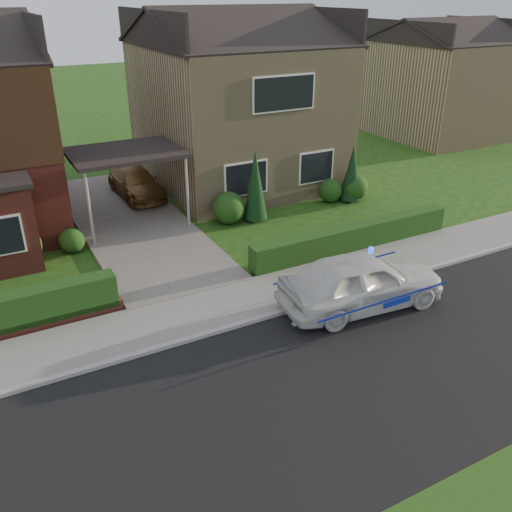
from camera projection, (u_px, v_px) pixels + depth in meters
ground at (285, 404)px, 11.34m from camera, size 120.00×120.00×0.00m
road at (285, 404)px, 11.34m from camera, size 60.00×6.00×0.02m
kerb at (223, 329)px, 13.72m from camera, size 60.00×0.16×0.12m
sidewalk at (207, 310)px, 14.56m from camera, size 60.00×2.00×0.10m
driveway at (132, 223)px, 20.01m from camera, size 3.80×12.00×0.12m
house_right at (236, 97)px, 23.23m from camera, size 7.50×8.06×7.25m
carport_link at (125, 154)px, 18.83m from camera, size 3.80×3.00×2.77m
hedge_right at (352, 250)px, 18.02m from camera, size 7.50×0.55×0.80m
shrub_left_mid at (20, 247)px, 16.71m from camera, size 1.32×1.32×1.32m
shrub_left_near at (72, 240)px, 17.73m from camera, size 0.84×0.84×0.84m
shrub_right_near at (229, 208)px, 19.86m from camera, size 1.20×1.20×1.20m
shrub_right_mid at (330, 191)px, 21.93m from camera, size 0.96×0.96×0.96m
shrub_right_far at (355, 187)px, 22.09m from camera, size 1.08×1.08×1.08m
conifer_a at (255, 187)px, 19.81m from camera, size 0.90×0.90×2.60m
conifer_b at (352, 175)px, 21.76m from camera, size 0.90×0.90×2.20m
neighbour_right at (441, 89)px, 31.29m from camera, size 6.50×7.00×5.20m
police_car at (361, 281)px, 14.50m from camera, size 4.19×4.70×1.72m
driveway_car at (136, 182)px, 22.26m from camera, size 1.71×3.89×1.11m
potted_plant_c at (62, 300)px, 14.50m from camera, size 0.42×0.42×0.67m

